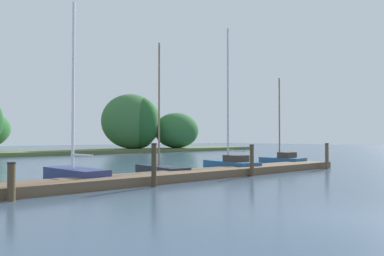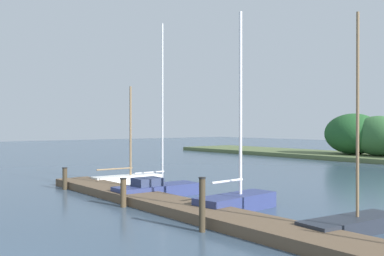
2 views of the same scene
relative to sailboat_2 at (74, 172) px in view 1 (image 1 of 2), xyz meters
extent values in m
plane|color=#384C60|center=(2.11, -10.69, -0.42)|extent=(160.00, 160.00, 0.00)
cube|color=brown|center=(2.11, -1.93, -0.25)|extent=(25.64, 1.80, 0.35)
ellipsoid|color=#386B38|center=(18.77, 25.78, 3.36)|extent=(8.22, 4.44, 6.77)
ellipsoid|color=#235628|center=(19.76, 25.75, 3.22)|extent=(4.25, 5.77, 6.48)
ellipsoid|color=#2D6633|center=(24.76, 24.47, 2.29)|extent=(6.22, 5.09, 4.63)
cube|color=navy|center=(0.01, -0.16, -0.13)|extent=(1.42, 3.51, 0.59)
cube|color=navy|center=(-0.11, 1.38, -0.16)|extent=(0.69, 0.91, 0.50)
cylinder|color=silver|center=(-0.01, 0.10, 3.56)|extent=(0.12, 0.12, 6.79)
cylinder|color=silver|center=(0.05, -0.63, 0.71)|extent=(0.22, 1.61, 0.09)
cube|color=#232833|center=(4.51, 0.16, -0.20)|extent=(1.46, 3.64, 0.45)
cube|color=#232833|center=(4.69, 1.74, -0.22)|extent=(0.69, 0.94, 0.38)
cylinder|color=#7F6647|center=(4.54, 0.42, 3.05)|extent=(0.09, 0.09, 6.05)
cube|color=#285684|center=(8.78, -0.41, -0.16)|extent=(1.91, 3.72, 0.53)
cube|color=#285684|center=(9.05, 1.17, -0.19)|extent=(0.87, 1.00, 0.45)
cube|color=#3D3328|center=(8.70, -0.84, 0.28)|extent=(1.17, 1.22, 0.34)
cylinder|color=#B7B7BC|center=(8.82, -0.14, 3.79)|extent=(0.10, 0.10, 7.36)
cylinder|color=#B7B7BC|center=(8.70, -0.86, 0.69)|extent=(0.34, 1.61, 0.07)
cube|color=#285684|center=(13.88, -0.10, -0.16)|extent=(1.43, 2.80, 0.54)
cube|color=#285684|center=(13.83, 1.14, -0.18)|extent=(0.75, 0.71, 0.46)
cube|color=#3D3328|center=(13.89, -0.44, 0.29)|extent=(1.02, 0.86, 0.35)
cylinder|color=#7F6647|center=(13.87, 0.11, 2.67)|extent=(0.09, 0.09, 5.12)
cylinder|color=#4C3D28|center=(-3.21, -3.05, 0.12)|extent=(0.22, 0.22, 1.08)
cylinder|color=black|center=(-3.21, -3.05, 0.68)|extent=(0.26, 0.26, 0.04)
cylinder|color=#3D3323|center=(1.71, -3.19, 0.37)|extent=(0.19, 0.19, 1.58)
cylinder|color=black|center=(1.71, -3.19, 1.18)|extent=(0.22, 0.22, 0.04)
cylinder|color=#4C3D28|center=(7.46, -3.01, 0.30)|extent=(0.19, 0.19, 1.46)
cylinder|color=black|center=(7.46, -3.01, 1.05)|extent=(0.22, 0.22, 0.04)
cylinder|color=brown|center=(13.91, -3.17, 0.30)|extent=(0.20, 0.20, 1.45)
cylinder|color=black|center=(13.91, -3.17, 1.04)|extent=(0.23, 0.23, 0.04)
camera|label=1|loc=(-6.46, -14.81, 1.42)|focal=35.69mm
camera|label=2|loc=(11.59, -11.43, 2.73)|focal=40.90mm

